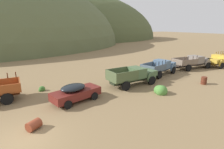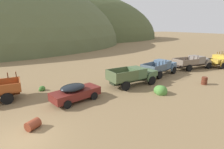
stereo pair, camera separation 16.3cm
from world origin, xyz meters
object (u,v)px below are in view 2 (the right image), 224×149
Objects in this scene: truck_weathered_green at (136,76)px; truck_primer_gray at (196,62)px; car_oxblood at (77,92)px; truck_faded_yellow at (220,60)px; oil_drum_foreground at (33,125)px; oil_drum_by_truck at (204,81)px; truck_chalk_blue at (162,67)px.

truck_weathered_green is 0.89× the size of truck_primer_gray.
car_oxblood is 0.81× the size of truck_faded_yellow.
oil_drum_foreground is (-27.80, -5.97, -0.69)m from truck_faded_yellow.
oil_drum_by_truck is (6.76, -3.46, -0.59)m from truck_weathered_green.
truck_weathered_green is (7.03, 1.42, 0.20)m from car_oxblood.
truck_chalk_blue is 17.67m from oil_drum_foreground.
truck_chalk_blue is at bearing 15.54° from truck_weathered_green.
car_oxblood is 20.00m from truck_primer_gray.
truck_weathered_green reaches higher than car_oxblood.
car_oxblood is 5.57× the size of oil_drum_by_truck.
truck_chalk_blue is 7.03m from truck_primer_gray.
truck_faded_yellow is 28.45m from oil_drum_foreground.
truck_weathered_green is 7.01× the size of oil_drum_by_truck.
truck_weathered_green is at bearing 22.86° from oil_drum_foreground.
oil_drum_by_truck is at bearing -32.28° from truck_weathered_green.
truck_weathered_green is 17.09m from truck_faded_yellow.
oil_drum_by_truck reaches higher than oil_drum_foreground.
car_oxblood is 4.54× the size of oil_drum_foreground.
oil_drum_foreground is at bearing -160.85° from truck_primer_gray.
truck_weathered_green is 0.97× the size of truck_chalk_blue.
oil_drum_foreground is (-17.54, -1.08, -0.11)m from oil_drum_by_truck.
oil_drum_by_truck is at bearing 19.55° from truck_faded_yellow.
truck_primer_gray is (7.02, 0.33, 0.01)m from truck_chalk_blue.
truck_primer_gray is at bearing -4.87° from car_oxblood.
truck_primer_gray is (19.63, 3.86, 0.19)m from car_oxblood.
car_oxblood is 0.77× the size of truck_chalk_blue.
car_oxblood is 13.95m from oil_drum_by_truck.
truck_faded_yellow is at bearing 25.48° from oil_drum_by_truck.
oil_drum_by_truck is 0.81× the size of oil_drum_foreground.
car_oxblood is at bearing 39.85° from oil_drum_foreground.
truck_weathered_green is at bearing -1.13° from truck_faded_yellow.
truck_chalk_blue is 5.72m from oil_drum_by_truck.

